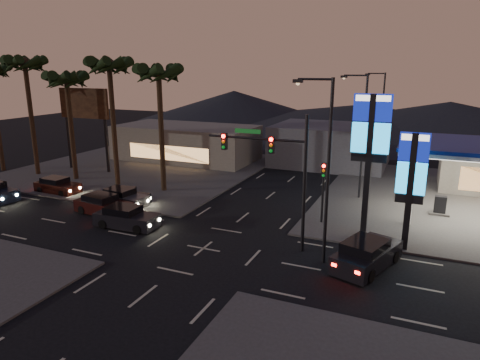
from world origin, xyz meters
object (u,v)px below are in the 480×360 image
at_px(traffic_signal_mast, 276,162).
at_px(car_lane_b_front, 122,198).
at_px(car_lane_b_rear, 57,186).
at_px(suv_station, 366,255).
at_px(car_lane_a_front, 126,218).
at_px(car_lane_b_mid, 123,197).
at_px(car_lane_a_mid, 103,205).
at_px(pylon_sign_short, 412,174).
at_px(pylon_sign_tall, 370,138).

bearing_deg(traffic_signal_mast, car_lane_b_front, 168.34).
bearing_deg(car_lane_b_rear, suv_station, -8.86).
distance_m(car_lane_a_front, car_lane_b_front, 4.87).
bearing_deg(suv_station, car_lane_b_front, 169.67).
relative_size(car_lane_b_mid, car_lane_b_rear, 1.02).
bearing_deg(car_lane_b_mid, car_lane_a_mid, -88.86).
height_order(traffic_signal_mast, car_lane_a_front, traffic_signal_mast).
distance_m(car_lane_a_front, car_lane_b_mid, 5.15).
xyz_separation_m(pylon_sign_short, car_lane_a_mid, (-20.80, -1.85, -3.99)).
height_order(traffic_signal_mast, car_lane_b_front, traffic_signal_mast).
height_order(car_lane_b_front, car_lane_b_mid, car_lane_b_front).
bearing_deg(car_lane_a_mid, traffic_signal_mast, -2.78).
bearing_deg(car_lane_b_front, pylon_sign_tall, 2.30).
height_order(pylon_sign_tall, car_lane_b_mid, pylon_sign_tall).
bearing_deg(car_lane_a_mid, pylon_sign_short, 5.09).
bearing_deg(pylon_sign_tall, car_lane_b_front, -177.70).
bearing_deg(car_lane_b_mid, car_lane_b_front, -63.30).
bearing_deg(traffic_signal_mast, pylon_sign_tall, 36.52).
relative_size(traffic_signal_mast, car_lane_b_front, 1.85).
relative_size(pylon_sign_short, car_lane_b_mid, 1.65).
bearing_deg(car_lane_b_mid, pylon_sign_short, -1.44).
bearing_deg(traffic_signal_mast, suv_station, -7.01).
height_order(car_lane_a_mid, suv_station, suv_station).
relative_size(pylon_sign_short, traffic_signal_mast, 0.88).
relative_size(car_lane_a_mid, suv_station, 0.89).
distance_m(car_lane_b_front, car_lane_b_rear, 7.47).
bearing_deg(car_lane_b_mid, suv_station, -11.00).
distance_m(pylon_sign_short, car_lane_b_front, 21.11).
relative_size(pylon_sign_tall, car_lane_b_mid, 2.13).
xyz_separation_m(traffic_signal_mast, car_lane_b_mid, (-13.61, 3.04, -4.60)).
height_order(pylon_sign_tall, car_lane_a_mid, pylon_sign_tall).
bearing_deg(suv_station, car_lane_b_rear, 171.14).
xyz_separation_m(traffic_signal_mast, car_lane_b_rear, (-20.91, 3.44, -4.61)).
height_order(pylon_sign_short, car_lane_a_front, pylon_sign_short).
height_order(pylon_sign_short, car_lane_b_mid, pylon_sign_short).
distance_m(pylon_sign_short, car_lane_b_rear, 28.46).
bearing_deg(car_lane_a_mid, suv_station, -4.00).
bearing_deg(suv_station, car_lane_a_front, -179.28).
relative_size(car_lane_b_front, car_lane_b_rear, 1.04).
height_order(car_lane_a_mid, car_lane_b_rear, car_lane_a_mid).
bearing_deg(car_lane_b_rear, pylon_sign_short, -1.88).
bearing_deg(suv_station, car_lane_a_mid, 176.00).
bearing_deg(pylon_sign_tall, car_lane_b_mid, -178.52).
distance_m(car_lane_a_front, car_lane_a_mid, 3.65).
relative_size(pylon_sign_tall, pylon_sign_short, 1.29).
distance_m(pylon_sign_tall, car_lane_a_mid, 19.39).
relative_size(pylon_sign_short, car_lane_b_rear, 1.68).
bearing_deg(car_lane_a_mid, car_lane_b_mid, 91.14).
xyz_separation_m(pylon_sign_tall, car_lane_a_mid, (-18.30, -2.85, -5.72)).
height_order(pylon_sign_tall, traffic_signal_mast, pylon_sign_tall).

